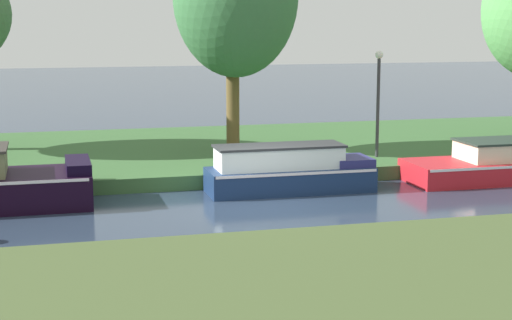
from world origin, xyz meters
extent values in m
plane|color=#28364A|center=(0.00, 0.00, 0.00)|extent=(120.00, 120.00, 0.00)
cube|color=#376032|center=(0.00, 7.00, 0.20)|extent=(72.00, 10.00, 0.40)
cube|color=black|center=(-4.25, 1.20, 0.97)|extent=(0.59, 1.81, 0.27)
cube|color=navy|center=(1.28, 1.20, 0.33)|extent=(4.44, 1.44, 0.65)
cube|color=white|center=(1.28, 1.20, 0.61)|extent=(4.35, 1.47, 0.07)
cube|color=white|center=(0.98, 1.20, 0.94)|extent=(3.34, 1.09, 0.57)
cube|color=#2C2D30|center=(0.98, 1.20, 1.25)|extent=(3.44, 1.15, 0.06)
cube|color=navy|center=(2.99, 1.20, 0.76)|extent=(1.02, 1.21, 0.22)
cylinder|color=brown|center=(0.84, 6.08, 2.15)|extent=(0.42, 0.42, 3.51)
cylinder|color=#333338|center=(4.79, 3.62, 1.90)|extent=(0.10, 0.10, 2.99)
sphere|color=white|center=(4.79, 3.62, 3.51)|extent=(0.24, 0.24, 0.24)
camera|label=1|loc=(-5.00, -19.39, 4.59)|focal=57.51mm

